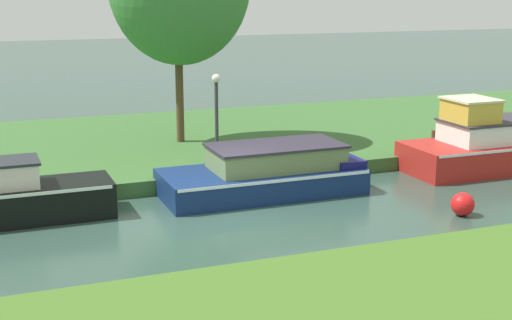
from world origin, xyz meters
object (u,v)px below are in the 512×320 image
navy_narrowboat (267,173)px  channel_buoy (463,204)px  lamp_post (216,106)px  mooring_post_near (433,140)px

navy_narrowboat → channel_buoy: bearing=-44.0°
lamp_post → channel_buoy: (4.14, -5.45, -1.71)m
navy_narrowboat → channel_buoy: 4.86m
navy_narrowboat → mooring_post_near: bearing=11.8°
mooring_post_near → channel_buoy: size_ratio=1.10×
lamp_post → channel_buoy: size_ratio=4.52×
mooring_post_near → channel_buoy: mooring_post_near is taller
mooring_post_near → channel_buoy: (-2.36, -4.59, -0.43)m
navy_narrowboat → mooring_post_near: size_ratio=8.51×
lamp_post → channel_buoy: bearing=-52.7°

